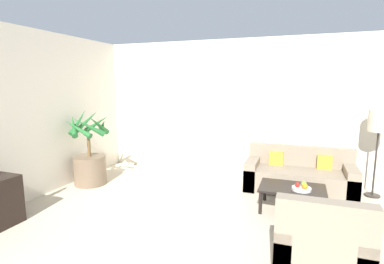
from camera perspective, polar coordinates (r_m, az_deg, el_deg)
The scene contains 11 objects.
wall_back at distance 5.92m, azimuth 14.78°, elevation 4.10°, with size 8.48×0.06×2.70m.
potted_palm at distance 5.84m, azimuth -18.89°, elevation -5.23°, with size 0.81×0.81×1.39m.
sofa_loveseat at distance 5.57m, azimuth 19.69°, elevation -7.92°, with size 1.79×0.78×0.74m.
floor_lamp at distance 5.64m, azimuth 32.08°, elevation 1.21°, with size 0.33×0.33×1.44m.
coffee_table at distance 4.67m, azimuth 18.54°, elevation -10.43°, with size 0.92×0.63×0.36m.
fruit_bowl at distance 4.56m, azimuth 20.12°, elevation -10.13°, with size 0.27×0.27×0.04m.
apple_red at distance 4.54m, azimuth 19.46°, elevation -9.45°, with size 0.07×0.07×0.07m.
apple_green at distance 4.58m, azimuth 20.51°, elevation -9.26°, with size 0.08×0.08×0.08m.
orange_fruit at distance 4.49m, azimuth 20.74°, elevation -9.65°, with size 0.08×0.08×0.08m.
armchair at distance 3.37m, azimuth 23.23°, elevation -19.35°, with size 0.84×0.79×0.84m.
ottoman at distance 4.14m, azimuth 22.95°, elevation -15.30°, with size 0.68×0.52×0.36m.
Camera 1 is at (0.54, 0.39, 1.84)m, focal length 28.00 mm.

